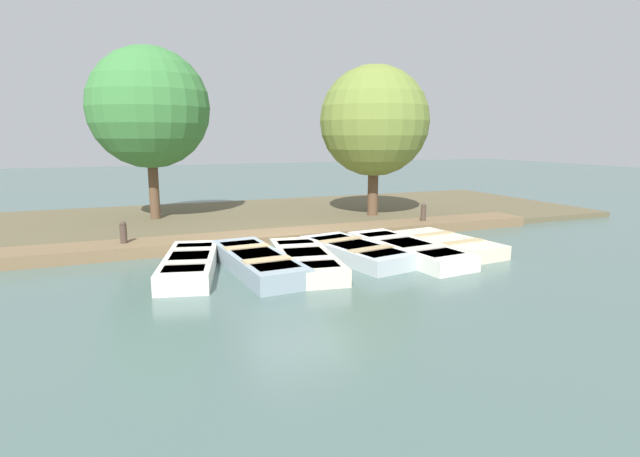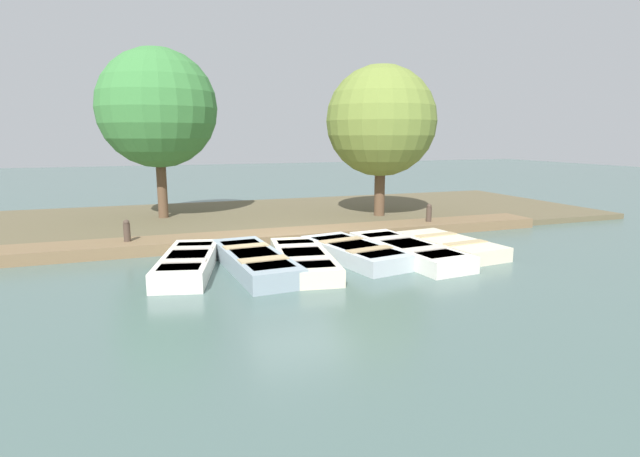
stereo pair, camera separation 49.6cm
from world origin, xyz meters
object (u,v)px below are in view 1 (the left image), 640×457
(rowboat_3, at_px, (355,251))
(rowboat_5, at_px, (448,244))
(park_tree_left, at_px, (374,121))
(mooring_post_far, at_px, (423,217))
(rowboat_2, at_px, (305,259))
(park_tree_far_left, at_px, (149,108))
(rowboat_1, at_px, (257,262))
(mooring_post_near, at_px, (124,238))
(rowboat_0, at_px, (190,264))
(rowboat_4, at_px, (407,249))

(rowboat_3, height_order, rowboat_5, rowboat_3)
(rowboat_3, height_order, park_tree_left, park_tree_left)
(mooring_post_far, bearing_deg, rowboat_2, -60.30)
(mooring_post_far, distance_m, park_tree_far_left, 9.09)
(rowboat_5, relative_size, park_tree_left, 0.58)
(rowboat_1, relative_size, park_tree_left, 0.69)
(park_tree_far_left, relative_size, park_tree_left, 1.09)
(rowboat_5, height_order, mooring_post_near, mooring_post_near)
(rowboat_2, bearing_deg, mooring_post_far, 128.13)
(mooring_post_near, xyz_separation_m, park_tree_far_left, (-4.17, 1.03, 3.24))
(rowboat_0, xyz_separation_m, mooring_post_near, (-2.31, -1.21, 0.21))
(rowboat_3, height_order, mooring_post_near, mooring_post_near)
(rowboat_4, height_order, park_tree_left, park_tree_left)
(rowboat_3, relative_size, park_tree_far_left, 0.58)
(rowboat_3, bearing_deg, park_tree_far_left, -160.41)
(rowboat_1, distance_m, mooring_post_near, 3.67)
(mooring_post_far, bearing_deg, park_tree_left, -165.64)
(rowboat_3, height_order, park_tree_far_left, park_tree_far_left)
(rowboat_5, bearing_deg, rowboat_2, -93.82)
(rowboat_0, height_order, rowboat_4, rowboat_0)
(rowboat_5, relative_size, mooring_post_near, 3.57)
(rowboat_5, height_order, mooring_post_far, mooring_post_far)
(rowboat_1, bearing_deg, mooring_post_far, 110.19)
(rowboat_4, bearing_deg, rowboat_0, -101.35)
(rowboat_1, xyz_separation_m, park_tree_left, (-4.81, 5.32, 3.07))
(rowboat_0, bearing_deg, park_tree_left, 137.87)
(rowboat_1, distance_m, mooring_post_far, 6.44)
(rowboat_2, distance_m, mooring_post_near, 4.53)
(mooring_post_near, height_order, park_tree_left, park_tree_left)
(rowboat_0, height_order, park_tree_far_left, park_tree_far_left)
(park_tree_far_left, xyz_separation_m, park_tree_left, (1.99, 6.84, -0.38))
(park_tree_far_left, height_order, park_tree_left, park_tree_far_left)
(rowboat_5, distance_m, mooring_post_far, 2.79)
(park_tree_left, bearing_deg, park_tree_far_left, -106.19)
(rowboat_0, height_order, rowboat_3, rowboat_0)
(rowboat_0, distance_m, park_tree_left, 8.59)
(rowboat_5, bearing_deg, rowboat_1, -95.89)
(mooring_post_near, bearing_deg, park_tree_left, 105.50)
(rowboat_4, bearing_deg, rowboat_5, 92.38)
(rowboat_2, relative_size, rowboat_3, 1.06)
(rowboat_2, height_order, park_tree_left, park_tree_left)
(rowboat_3, relative_size, park_tree_left, 0.63)
(rowboat_3, distance_m, mooring_post_far, 4.30)
(rowboat_3, relative_size, mooring_post_far, 3.90)
(rowboat_1, relative_size, rowboat_5, 1.20)
(rowboat_4, bearing_deg, rowboat_1, -98.29)
(rowboat_2, height_order, rowboat_5, rowboat_2)
(mooring_post_far, bearing_deg, rowboat_0, -72.26)
(rowboat_0, height_order, park_tree_left, park_tree_left)
(mooring_post_far, bearing_deg, rowboat_5, -21.15)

